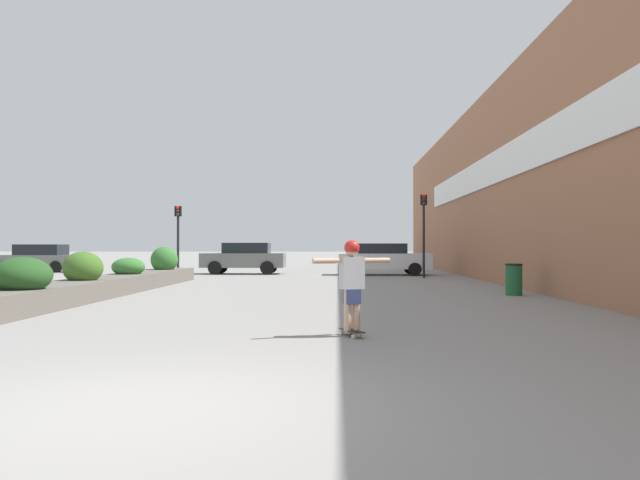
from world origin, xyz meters
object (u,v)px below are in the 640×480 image
skateboarder (352,276)px  car_center_left (596,257)px  traffic_light_left (178,228)px  traffic_light_right (424,221)px  car_rightmost (39,258)px  skateboard (352,332)px  trash_bin (514,279)px  car_leftmost (244,258)px  car_center_right (383,258)px

skateboarder → car_center_left: car_center_left is taller
skateboarder → traffic_light_left: size_ratio=0.44×
skateboarder → traffic_light_right: bearing=54.9°
skateboarder → traffic_light_right: size_ratio=0.38×
car_rightmost → car_center_left: bearing=-88.7°
skateboard → car_rightmost: size_ratio=0.14×
trash_bin → car_leftmost: size_ratio=0.22×
car_leftmost → traffic_light_left: 4.60m
skateboard → traffic_light_right: 18.38m
car_leftmost → car_rightmost: size_ratio=0.94×
car_center_right → traffic_light_left: size_ratio=1.39×
skateboarder → car_rightmost: skateboarder is taller
car_rightmost → traffic_light_left: 10.85m
trash_bin → traffic_light_left: size_ratio=0.28×
car_center_left → car_center_right: (-11.67, -3.63, -0.02)m
car_center_right → traffic_light_left: traffic_light_left is taller
car_leftmost → skateboard: bearing=-167.2°
traffic_light_right → trash_bin: bearing=-83.0°
traffic_light_right → car_center_left: bearing=32.0°
car_center_left → car_rightmost: bearing=-88.7°
car_center_right → car_rightmost: size_ratio=1.00×
skateboard → traffic_light_right: (3.58, 17.87, 2.41)m
skateboarder → car_center_right: (2.00, 20.54, -0.14)m
skateboard → car_center_right: (2.00, 20.54, 0.73)m
skateboard → car_rightmost: bearing=101.0°
car_center_left → car_rightmost: car_center_left is taller
skateboard → car_rightmost: 28.62m
car_leftmost → car_center_right: (6.87, -0.83, -0.02)m
car_rightmost → traffic_light_right: traffic_light_right is taller
trash_bin → car_rightmost: bearing=143.9°
car_leftmost → skateboarder: bearing=-167.2°
car_center_right → skateboard: bearing=-5.6°
trash_bin → car_leftmost: bearing=126.1°
traffic_light_left → skateboarder: bearing=-67.7°
car_center_right → car_rightmost: 18.55m
skateboard → traffic_light_right: traffic_light_right is taller
trash_bin → car_center_left: 18.33m
traffic_light_left → traffic_light_right: traffic_light_right is taller
traffic_light_right → car_rightmost: bearing=164.2°
car_center_right → traffic_light_right: (1.58, -2.67, 1.68)m
skateboard → car_leftmost: (-4.87, 21.37, 0.75)m
car_center_left → car_rightmost: size_ratio=1.01×
skateboarder → traffic_light_left: bearing=88.6°
trash_bin → car_leftmost: car_leftmost is taller
car_center_right → traffic_light_right: bearing=30.7°
car_center_right → traffic_light_left: (-9.26, -2.85, 1.38)m
skateboarder → trash_bin: size_ratio=1.55×
skateboarder → car_leftmost: size_ratio=0.34×
skateboarder → car_center_right: 20.63m
car_leftmost → car_center_left: bearing=-81.4°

